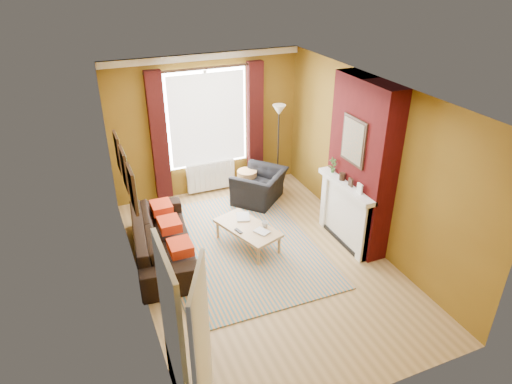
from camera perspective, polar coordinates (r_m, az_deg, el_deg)
ground at (r=7.47m, az=0.75°, el=-8.65°), size 5.50×5.50×0.00m
room_walls at (r=7.21m, az=4.50°, el=2.64°), size 3.82×5.54×2.83m
striped_rug at (r=7.83m, az=-2.26°, el=-6.66°), size 2.52×3.46×0.02m
sofa at (r=7.56m, az=-11.58°, el=-5.76°), size 1.12×2.35×0.66m
armchair at (r=9.02m, az=0.44°, el=0.69°), size 1.31×1.31×0.64m
coffee_table at (r=7.64m, az=-1.06°, el=-4.60°), size 0.93×1.29×0.39m
wicker_stool at (r=9.35m, az=-1.12°, el=1.26°), size 0.48×0.48×0.50m
floor_lamp at (r=9.08m, az=2.86°, el=8.50°), size 0.34×0.34×1.82m
book_a at (r=7.40m, az=0.30°, el=-5.26°), size 0.27×0.30×0.02m
book_b at (r=7.85m, az=-2.45°, el=-3.15°), size 0.30×0.36×0.02m
mug at (r=7.57m, az=1.14°, el=-4.07°), size 0.15×0.15×0.10m
tv_remote at (r=7.48m, az=-2.20°, el=-4.89°), size 0.09×0.17×0.02m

